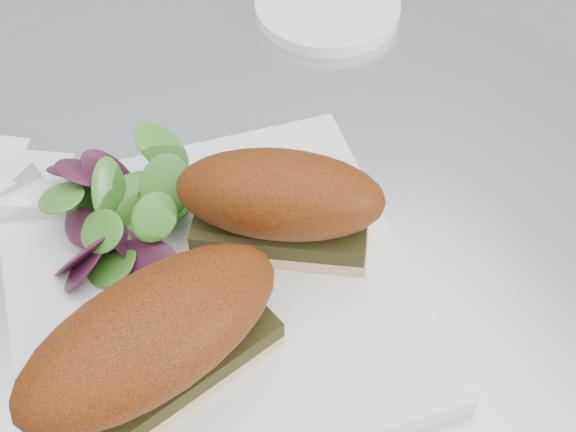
{
  "coord_description": "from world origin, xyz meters",
  "views": [
    {
      "loc": [
        -0.16,
        -0.32,
        1.2
      ],
      "look_at": [
        0.01,
        0.0,
        0.77
      ],
      "focal_mm": 50.0,
      "sensor_mm": 36.0,
      "label": 1
    }
  ],
  "objects_px": {
    "plate": "(212,290)",
    "sandwich_left": "(152,343)",
    "saucer": "(327,8)",
    "sandwich_right": "(280,203)"
  },
  "relations": [
    {
      "from": "plate",
      "to": "sandwich_right",
      "type": "height_order",
      "value": "sandwich_right"
    },
    {
      "from": "sandwich_left",
      "to": "saucer",
      "type": "height_order",
      "value": "sandwich_left"
    },
    {
      "from": "plate",
      "to": "sandwich_right",
      "type": "bearing_deg",
      "value": 8.66
    },
    {
      "from": "sandwich_left",
      "to": "sandwich_right",
      "type": "height_order",
      "value": "same"
    },
    {
      "from": "sandwich_left",
      "to": "saucer",
      "type": "distance_m",
      "value": 0.42
    },
    {
      "from": "plate",
      "to": "sandwich_left",
      "type": "xyz_separation_m",
      "value": [
        -0.06,
        -0.05,
        0.05
      ]
    },
    {
      "from": "saucer",
      "to": "sandwich_left",
      "type": "bearing_deg",
      "value": -134.71
    },
    {
      "from": "sandwich_left",
      "to": "plate",
      "type": "bearing_deg",
      "value": 30.07
    },
    {
      "from": "sandwich_right",
      "to": "sandwich_left",
      "type": "bearing_deg",
      "value": -117.8
    },
    {
      "from": "saucer",
      "to": "sandwich_right",
      "type": "bearing_deg",
      "value": -126.77
    }
  ]
}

